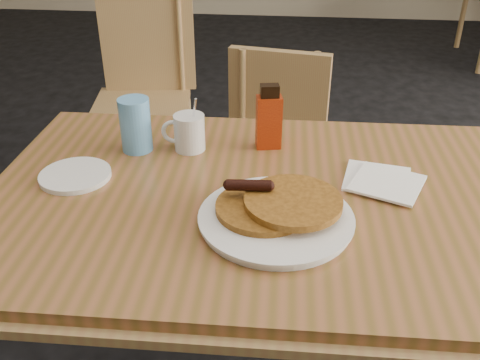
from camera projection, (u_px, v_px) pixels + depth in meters
The scene contains 9 objects.
main_table at pixel (257, 208), 1.21m from camera, with size 1.28×0.88×0.75m.
chair_main_far at pixel (275, 146), 1.97m from camera, with size 0.43×0.44×0.82m.
chair_wall_extra at pixel (145, 78), 2.42m from camera, with size 0.48×0.48×0.93m.
pancake_plate at pixel (276, 213), 1.08m from camera, with size 0.32×0.32×0.07m.
coffee_mug at pixel (188, 132), 1.35m from camera, with size 0.11×0.08×0.15m.
syrup_bottle at pixel (269, 119), 1.35m from camera, with size 0.07×0.05×0.17m.
napkin_stack at pixel (382, 181), 1.22m from camera, with size 0.20×0.21×0.01m.
blue_tumbler at pixel (135, 125), 1.34m from camera, with size 0.08×0.08×0.14m, color #5EA2DC.
side_saucer at pixel (75, 175), 1.25m from camera, with size 0.17×0.17×0.01m, color white.
Camera 1 is at (0.05, -0.94, 1.37)m, focal length 40.00 mm.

